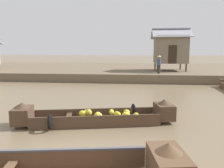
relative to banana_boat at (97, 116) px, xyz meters
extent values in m
plane|color=#726047|center=(-0.03, 5.99, -0.30)|extent=(300.00, 300.00, 0.00)
cube|color=brown|center=(-0.03, 21.01, 0.09)|extent=(160.00, 20.00, 0.78)
cube|color=#473323|center=(-0.04, 0.00, -0.24)|extent=(4.97, 2.13, 0.12)
cube|color=#473323|center=(-0.15, 0.51, -0.01)|extent=(4.74, 1.10, 0.35)
cube|color=#473323|center=(0.08, -0.52, -0.01)|extent=(4.74, 1.10, 0.35)
cube|color=#473323|center=(2.64, 0.57, 0.11)|extent=(0.83, 1.08, 0.59)
cone|color=#473323|center=(2.64, 0.57, 0.51)|extent=(0.67, 0.67, 0.20)
cube|color=#473323|center=(-2.71, -0.58, 0.11)|extent=(0.83, 1.08, 0.59)
cone|color=#473323|center=(-2.71, -0.58, 0.51)|extent=(0.67, 0.67, 0.20)
cube|color=#473323|center=(-1.04, -0.22, 0.01)|extent=(0.41, 1.04, 0.05)
torus|color=black|center=(1.41, 0.97, 0.03)|extent=(0.23, 0.53, 0.52)
torus|color=black|center=(-1.48, -0.98, 0.03)|extent=(0.23, 0.53, 0.52)
ellipsoid|color=yellow|center=(0.54, 0.41, 0.07)|extent=(0.22, 0.30, 0.22)
ellipsoid|color=yellow|center=(0.13, -0.23, 0.09)|extent=(0.35, 0.35, 0.23)
ellipsoid|color=gold|center=(-0.29, -0.09, 0.16)|extent=(0.35, 0.38, 0.25)
ellipsoid|color=yellow|center=(1.21, 0.02, 0.04)|extent=(0.28, 0.37, 0.19)
ellipsoid|color=gold|center=(-0.45, 0.19, 0.08)|extent=(0.32, 0.35, 0.22)
ellipsoid|color=yellow|center=(1.14, 0.56, 0.03)|extent=(0.37, 0.37, 0.22)
ellipsoid|color=yellow|center=(0.10, -0.31, 0.12)|extent=(0.33, 0.31, 0.28)
ellipsoid|color=yellow|center=(-0.52, -0.15, 0.13)|extent=(0.29, 0.21, 0.23)
ellipsoid|color=yellow|center=(0.80, 0.07, 0.07)|extent=(0.40, 0.39, 0.25)
ellipsoid|color=yellow|center=(1.53, 0.30, 0.01)|extent=(0.29, 0.33, 0.18)
ellipsoid|color=yellow|center=(1.14, 0.01, 0.08)|extent=(0.34, 0.29, 0.24)
cube|color=brown|center=(-0.31, -3.67, 0.04)|extent=(4.11, 0.77, 0.44)
cube|color=#47474C|center=(-0.31, -3.67, 0.29)|extent=(4.11, 0.78, 0.05)
cube|color=brown|center=(2.18, -3.92, 0.15)|extent=(0.86, 1.27, 0.66)
cone|color=brown|center=(2.18, -3.92, 0.58)|extent=(0.64, 0.64, 0.20)
cylinder|color=#4C3826|center=(3.59, 14.35, 0.88)|extent=(0.16, 0.16, 0.80)
cylinder|color=#4C3826|center=(6.38, 14.35, 0.88)|extent=(0.16, 0.16, 0.80)
cylinder|color=#4C3826|center=(3.59, 17.33, 0.88)|extent=(0.16, 0.16, 0.80)
cylinder|color=#4C3826|center=(6.38, 17.33, 0.88)|extent=(0.16, 0.16, 0.80)
cube|color=#7A6B56|center=(4.99, 15.84, 2.67)|extent=(3.19, 3.38, 2.77)
cube|color=#2D2319|center=(4.99, 14.13, 2.18)|extent=(0.80, 0.04, 1.80)
cube|color=#9399A0|center=(4.99, 15.00, 4.34)|extent=(3.89, 2.18, 1.03)
cube|color=#9399A0|center=(4.99, 16.69, 4.34)|extent=(3.89, 2.18, 1.03)
cylinder|color=#332D28|center=(3.55, 12.41, 0.85)|extent=(0.28, 0.28, 0.75)
cylinder|color=#384C70|center=(3.55, 12.41, 1.53)|extent=(0.34, 0.34, 0.60)
sphere|color=#9E7556|center=(3.55, 12.41, 1.95)|extent=(0.22, 0.22, 0.22)
cone|color=tan|center=(3.55, 12.41, 2.07)|extent=(0.44, 0.44, 0.14)
camera|label=1|loc=(1.52, -8.25, 2.49)|focal=35.72mm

